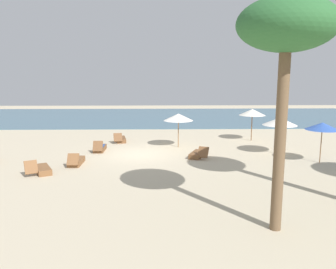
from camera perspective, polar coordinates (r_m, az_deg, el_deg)
The scene contains 12 objects.
ground_plane at distance 20.49m, azimuth -4.73°, elevation -3.28°, with size 60.00×60.00×0.00m, color beige.
ocean_water at distance 37.21m, azimuth -3.16°, elevation 2.89°, with size 48.00×16.00×0.06m, color #476B7F.
umbrella_0 at distance 22.10m, azimuth 1.71°, elevation 2.85°, with size 1.88×1.88×2.16m.
umbrella_1 at distance 24.94m, azimuth 13.61°, elevation 3.56°, with size 1.81×1.81×2.23m.
umbrella_2 at distance 21.23m, azimuth 17.81°, elevation 2.04°, with size 1.98×1.98×2.16m.
umbrella_3 at distance 19.91m, azimuth 23.92°, elevation 1.25°, with size 1.74×1.74×2.17m.
lounger_0 at distance 24.33m, azimuth -7.74°, elevation -0.78°, with size 0.88×1.77×0.68m.
lounger_1 at distance 19.83m, azimuth 4.88°, elevation -3.24°, with size 1.16×1.77×0.71m.
lounger_3 at distance 18.86m, azimuth -14.80°, elevation -4.25°, with size 0.62×1.68×0.71m.
lounger_4 at distance 17.81m, azimuth -19.93°, elevation -5.38°, with size 1.28×1.73×0.74m.
lounger_5 at distance 21.71m, azimuth -11.09°, elevation -2.19°, with size 0.61×1.65×0.74m.
palm_1 at distance 10.64m, azimuth 18.80°, elevation 15.82°, with size 2.81×2.81×6.84m.
Camera 1 is at (1.27, -19.89, 4.78)m, focal length 37.31 mm.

